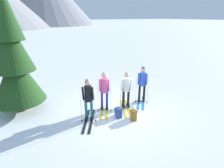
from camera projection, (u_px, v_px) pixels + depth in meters
ground_plane at (113, 109)px, 8.08m from camera, size 400.00×400.00×0.00m
skier_in_black at (88, 97)px, 6.96m from camera, size 1.17×1.67×1.72m
skier_in_pink at (104, 89)px, 7.74m from camera, size 1.09×1.58×1.74m
skier_in_white at (126, 88)px, 7.93m from camera, size 1.02×1.69×1.68m
skier_in_blue at (142, 83)px, 8.49m from camera, size 1.29×1.41×1.73m
pine_tree_near at (13, 58)px, 7.18m from camera, size 2.10×2.10×5.07m
backpack_on_snow_front at (133, 115)px, 7.24m from camera, size 0.37×0.40×0.38m
backpack_on_snow_beside at (118, 113)px, 7.42m from camera, size 0.33×0.38×0.38m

